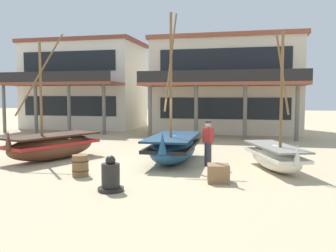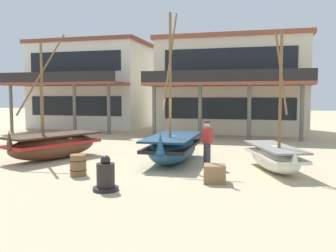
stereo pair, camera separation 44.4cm
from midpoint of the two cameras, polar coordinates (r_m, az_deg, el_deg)
ground_plane at (r=13.84m, az=-0.15°, el=-6.11°), size 120.00×120.00×0.00m
fishing_boat_near_left at (r=15.70m, az=-16.73°, el=-2.87°), size 2.84×4.32×5.18m
fishing_boat_centre_large at (r=14.36m, az=1.68°, el=-3.33°), size 1.83×4.40×5.92m
fishing_boat_far_right at (r=13.26m, az=17.27°, el=-4.57°), size 2.23×3.67×4.83m
fisherman_by_hull at (r=13.51m, az=7.10°, el=-2.83°), size 0.42×0.39×1.68m
capstan_winch at (r=10.15m, az=-8.52°, el=-7.89°), size 0.71×0.71×0.98m
wooden_barrel at (r=12.19m, az=-12.91°, el=-6.02°), size 0.56×0.56×0.70m
cargo_crate at (r=11.10m, az=8.48°, el=-7.42°), size 0.73×0.73×0.54m
harbor_building_main at (r=27.84m, az=10.54°, el=6.29°), size 10.79×9.49×6.85m
harbor_building_annex at (r=31.46m, az=-11.52°, el=6.32°), size 9.46×8.74×7.12m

